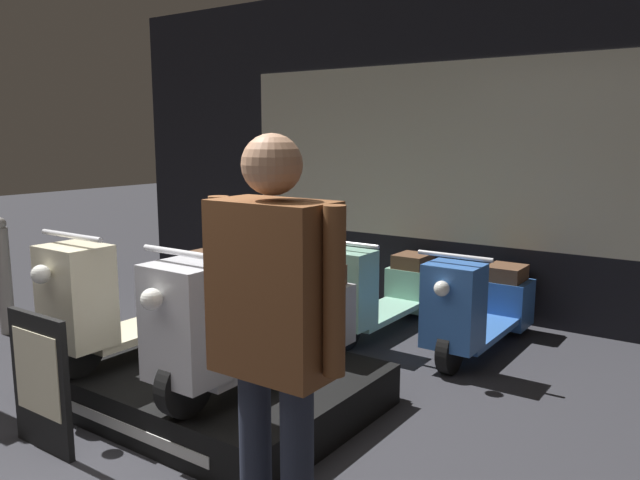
{
  "coord_description": "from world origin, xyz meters",
  "views": [
    {
      "loc": [
        2.46,
        -1.56,
        1.73
      ],
      "look_at": [
        -0.15,
        2.16,
        0.96
      ],
      "focal_mm": 35.0,
      "sensor_mm": 36.0,
      "label": 1
    }
  ],
  "objects_px": {
    "price_sign_board": "(40,382)",
    "street_bollard": "(4,276)",
    "scooter_backrow_1": "(481,307)",
    "person_right_browsing": "(274,320)",
    "scooter_display_right": "(258,322)",
    "scooter_display_left": "(151,298)",
    "scooter_backrow_0": "(382,291)"
  },
  "relations": [
    {
      "from": "scooter_display_left",
      "to": "scooter_backrow_1",
      "type": "xyz_separation_m",
      "value": [
        1.59,
        1.98,
        -0.26
      ]
    },
    {
      "from": "scooter_display_right",
      "to": "person_right_browsing",
      "type": "height_order",
      "value": "person_right_browsing"
    },
    {
      "from": "scooter_backrow_0",
      "to": "street_bollard",
      "type": "bearing_deg",
      "value": -143.74
    },
    {
      "from": "scooter_backrow_1",
      "to": "scooter_display_right",
      "type": "bearing_deg",
      "value": -107.91
    },
    {
      "from": "person_right_browsing",
      "to": "price_sign_board",
      "type": "relative_size",
      "value": 2.23
    },
    {
      "from": "price_sign_board",
      "to": "street_bollard",
      "type": "bearing_deg",
      "value": 155.67
    },
    {
      "from": "price_sign_board",
      "to": "scooter_backrow_1",
      "type": "bearing_deg",
      "value": 64.72
    },
    {
      "from": "price_sign_board",
      "to": "street_bollard",
      "type": "xyz_separation_m",
      "value": [
        -2.18,
        0.98,
        0.12
      ]
    },
    {
      "from": "scooter_backrow_0",
      "to": "price_sign_board",
      "type": "distance_m",
      "value": 2.97
    },
    {
      "from": "scooter_display_right",
      "to": "scooter_backrow_1",
      "type": "relative_size",
      "value": 1.0
    },
    {
      "from": "scooter_display_right",
      "to": "price_sign_board",
      "type": "relative_size",
      "value": 2.1
    },
    {
      "from": "street_bollard",
      "to": "scooter_display_right",
      "type": "bearing_deg",
      "value": -0.61
    },
    {
      "from": "scooter_display_right",
      "to": "scooter_backrow_1",
      "type": "distance_m",
      "value": 2.1
    },
    {
      "from": "scooter_display_left",
      "to": "scooter_backrow_0",
      "type": "relative_size",
      "value": 1.0
    },
    {
      "from": "scooter_backrow_1",
      "to": "street_bollard",
      "type": "height_order",
      "value": "street_bollard"
    },
    {
      "from": "scooter_backrow_1",
      "to": "person_right_browsing",
      "type": "xyz_separation_m",
      "value": [
        0.27,
        -2.94,
        0.68
      ]
    },
    {
      "from": "person_right_browsing",
      "to": "price_sign_board",
      "type": "height_order",
      "value": "person_right_browsing"
    },
    {
      "from": "scooter_backrow_0",
      "to": "scooter_backrow_1",
      "type": "distance_m",
      "value": 0.9
    },
    {
      "from": "person_right_browsing",
      "to": "street_bollard",
      "type": "distance_m",
      "value": 4.0
    },
    {
      "from": "person_right_browsing",
      "to": "scooter_display_left",
      "type": "bearing_deg",
      "value": 152.73
    },
    {
      "from": "scooter_backrow_0",
      "to": "scooter_backrow_1",
      "type": "height_order",
      "value": "same"
    },
    {
      "from": "scooter_display_right",
      "to": "price_sign_board",
      "type": "bearing_deg",
      "value": -128.04
    },
    {
      "from": "scooter_display_left",
      "to": "street_bollard",
      "type": "distance_m",
      "value": 1.97
    },
    {
      "from": "scooter_display_right",
      "to": "scooter_backrow_1",
      "type": "xyz_separation_m",
      "value": [
        0.64,
        1.98,
        -0.26
      ]
    },
    {
      "from": "person_right_browsing",
      "to": "street_bollard",
      "type": "height_order",
      "value": "person_right_browsing"
    },
    {
      "from": "scooter_backrow_0",
      "to": "person_right_browsing",
      "type": "height_order",
      "value": "person_right_browsing"
    },
    {
      "from": "scooter_backrow_1",
      "to": "person_right_browsing",
      "type": "relative_size",
      "value": 0.94
    },
    {
      "from": "person_right_browsing",
      "to": "price_sign_board",
      "type": "bearing_deg",
      "value": 179.67
    },
    {
      "from": "scooter_display_left",
      "to": "street_bollard",
      "type": "relative_size",
      "value": 1.59
    },
    {
      "from": "scooter_display_left",
      "to": "scooter_backrow_1",
      "type": "relative_size",
      "value": 1.0
    },
    {
      "from": "scooter_display_left",
      "to": "person_right_browsing",
      "type": "height_order",
      "value": "person_right_browsing"
    },
    {
      "from": "scooter_backrow_1",
      "to": "price_sign_board",
      "type": "bearing_deg",
      "value": -115.28
    }
  ]
}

